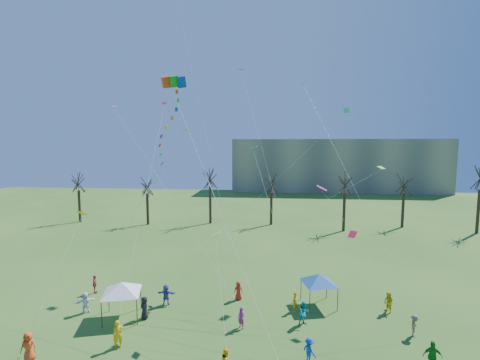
# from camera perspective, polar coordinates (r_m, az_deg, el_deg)

# --- Properties ---
(distant_building) EXTENTS (60.00, 14.00, 15.00)m
(distant_building) POSITION_cam_1_polar(r_m,az_deg,el_deg) (102.15, 16.11, 2.47)
(distant_building) COLOR gray
(distant_building) RESTS_ON ground
(bare_tree_row) EXTENTS (69.98, 8.62, 10.52)m
(bare_tree_row) POSITION_cam_1_polar(r_m,az_deg,el_deg) (54.84, 8.45, -1.08)
(bare_tree_row) COLOR black
(bare_tree_row) RESTS_ON ground
(big_box_kite) EXTENTS (5.71, 7.33, 22.27)m
(big_box_kite) POSITION_cam_1_polar(r_m,az_deg,el_deg) (27.02, -12.15, 6.11)
(big_box_kite) COLOR #DB3F0F
(big_box_kite) RESTS_ON ground
(canopy_tent_white) EXTENTS (3.73, 3.73, 2.90)m
(canopy_tent_white) POSITION_cam_1_polar(r_m,az_deg,el_deg) (28.65, -19.56, -16.90)
(canopy_tent_white) COLOR #3F3F44
(canopy_tent_white) RESTS_ON ground
(canopy_tent_blue) EXTENTS (3.51, 3.51, 2.70)m
(canopy_tent_blue) POSITION_cam_1_polar(r_m,az_deg,el_deg) (29.88, 13.34, -16.10)
(canopy_tent_blue) COLOR #3F3F44
(canopy_tent_blue) RESTS_ON ground
(festival_crowd) EXTENTS (26.95, 10.72, 1.86)m
(festival_crowd) POSITION_cam_1_polar(r_m,az_deg,el_deg) (26.65, -2.92, -22.20)
(festival_crowd) COLOR #E5471C
(festival_crowd) RESTS_ON ground
(small_kites_aloft) EXTENTS (27.51, 18.41, 32.57)m
(small_kites_aloft) POSITION_cam_1_polar(r_m,az_deg,el_deg) (29.13, -0.40, 5.58)
(small_kites_aloft) COLOR #E9AF0C
(small_kites_aloft) RESTS_ON ground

